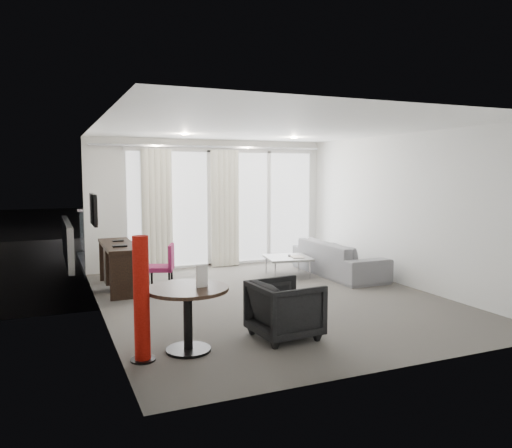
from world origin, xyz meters
name	(u,v)px	position (x,y,z in m)	size (l,w,h in m)	color
floor	(271,298)	(0.00, 0.00, 0.00)	(5.00, 6.00, 0.00)	#524E48
ceiling	(272,128)	(0.00, 0.00, 2.60)	(5.00, 6.00, 0.00)	white
wall_left	(100,221)	(-2.50, 0.00, 1.30)	(0.00, 6.00, 2.60)	silver
wall_right	(404,210)	(2.50, 0.00, 1.30)	(0.00, 6.00, 2.60)	silver
wall_front	(401,239)	(0.00, -3.00, 1.30)	(5.00, 0.00, 2.60)	silver
window_panel	(225,208)	(0.30, 2.98, 1.20)	(4.00, 0.02, 2.38)	white
window_frame	(225,208)	(0.30, 2.97, 1.20)	(4.10, 0.06, 2.44)	white
curtain_left	(157,210)	(-1.15, 2.82, 1.20)	(0.60, 0.20, 2.38)	silver
curtain_right	(225,208)	(0.25, 2.82, 1.20)	(0.60, 0.20, 2.38)	silver
curtain_track	(213,147)	(0.00, 2.82, 2.45)	(4.80, 0.04, 0.04)	#B2B2B7
downlight_a	(185,134)	(-0.90, 1.60, 2.59)	(0.12, 0.12, 0.02)	#FFE0B2
downlight_b	(294,138)	(1.20, 1.60, 2.59)	(0.12, 0.12, 0.02)	#FFE0B2
desk	(119,267)	(-2.06, 1.57, 0.38)	(0.51, 1.62, 0.76)	black
tv	(93,210)	(-2.46, 1.45, 1.35)	(0.05, 0.80, 0.50)	black
desk_chair	(160,269)	(-1.50, 1.01, 0.40)	(0.44, 0.41, 0.80)	maroon
round_table	(188,319)	(-1.78, -1.71, 0.35)	(0.89, 0.89, 0.71)	black
menu_card	(202,286)	(-1.64, -1.78, 0.72)	(0.13, 0.02, 0.24)	white
red_lamp	(142,299)	(-2.29, -1.80, 0.65)	(0.26, 0.26, 1.30)	#920E07
tub_armchair	(285,309)	(-0.61, -1.72, 0.34)	(0.72, 0.74, 0.68)	black
coffee_table	(287,266)	(1.00, 1.44, 0.18)	(0.80, 0.80, 0.36)	gray
remote	(289,256)	(1.07, 1.51, 0.36)	(0.05, 0.16, 0.02)	black
magazine	(297,257)	(1.14, 1.30, 0.36)	(0.21, 0.27, 0.02)	gray
sofa	(338,258)	(1.93, 1.14, 0.32)	(2.19, 0.86, 0.64)	slate
terrace_slab	(204,256)	(0.30, 4.50, -0.06)	(5.60, 3.00, 0.12)	#4D4D50
rattan_chair_a	(235,233)	(1.21, 4.77, 0.42)	(0.57, 0.57, 0.83)	brown
rattan_chair_b	(282,233)	(2.30, 4.34, 0.43)	(0.58, 0.58, 0.85)	brown
rattan_table	(241,241)	(1.23, 4.43, 0.25)	(0.51, 0.51, 0.51)	brown
balustrade	(188,227)	(0.30, 5.95, 0.50)	(5.50, 0.06, 1.05)	#B2B2B7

